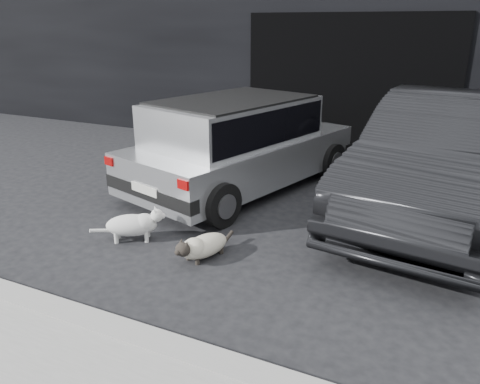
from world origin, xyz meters
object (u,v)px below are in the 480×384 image
at_px(silver_hatchback, 238,140).
at_px(cat_white, 135,224).
at_px(second_car, 445,156).
at_px(cat_siamese, 201,247).

distance_m(silver_hatchback, cat_white, 2.29).
relative_size(second_car, cat_white, 6.25).
height_order(silver_hatchback, cat_siamese, silver_hatchback).
xyz_separation_m(silver_hatchback, cat_white, (-0.28, -2.20, -0.56)).
bearing_deg(silver_hatchback, cat_siamese, -58.14).
xyz_separation_m(second_car, cat_siamese, (-2.22, -2.50, -0.65)).
height_order(second_car, cat_white, second_car).
bearing_deg(silver_hatchback, cat_white, -81.24).
xyz_separation_m(silver_hatchback, second_car, (2.87, 0.22, 0.03)).
height_order(silver_hatchback, cat_white, silver_hatchback).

